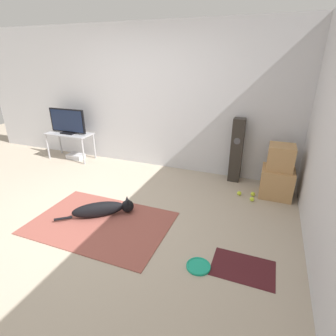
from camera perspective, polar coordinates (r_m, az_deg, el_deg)
ground_plane at (r=3.67m, az=-16.27°, el=-10.82°), size 12.00×12.00×0.00m
wall_back at (r=4.93m, az=-2.98°, el=14.69°), size 8.00×0.06×2.55m
area_rug at (r=3.57m, az=-14.45°, el=-11.47°), size 1.75×1.17×0.01m
dog at (r=3.65m, az=-13.85°, el=-8.63°), size 0.85×0.68×0.22m
frisbee at (r=2.88m, az=6.64°, el=-20.44°), size 0.25×0.25×0.03m
cardboard_box_lower at (r=4.34m, az=22.54°, el=-2.88°), size 0.47×0.46×0.44m
cardboard_box_upper at (r=4.21m, az=23.37°, el=2.17°), size 0.37×0.36×0.37m
floor_speaker at (r=4.54m, az=14.71°, el=3.71°), size 0.19×0.20×1.08m
tv_stand at (r=5.79m, az=-20.64°, el=6.32°), size 0.96×0.42×0.55m
tv at (r=5.72m, az=-21.07°, el=9.41°), size 0.82×0.20×0.50m
tennis_ball_by_boxes at (r=4.27m, az=17.99°, el=-5.41°), size 0.07×0.07×0.07m
tennis_ball_near_speaker at (r=4.12m, az=17.81°, el=-6.47°), size 0.07×0.07×0.07m
tennis_ball_loose_on_carpet at (r=4.24m, az=15.25°, el=-5.31°), size 0.07×0.07×0.07m
game_console at (r=5.87m, az=-19.43°, el=2.41°), size 0.34×0.22×0.10m
door_mat at (r=2.96m, az=15.99°, el=-20.18°), size 0.63×0.43×0.01m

